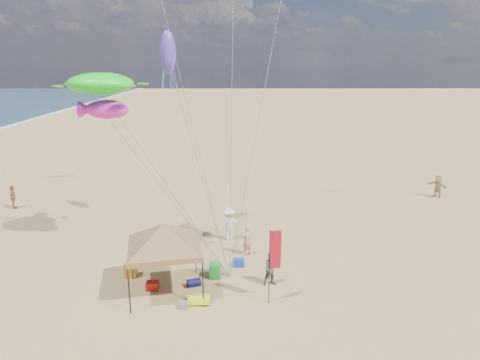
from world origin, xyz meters
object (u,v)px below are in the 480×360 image
at_px(chair_green, 215,271).
at_px(canopy_tent, 163,227).
at_px(feather_flag, 274,255).
at_px(cooler_blue, 239,263).
at_px(person_near_a, 247,240).
at_px(person_near_b, 272,269).
at_px(person_far_c, 438,186).
at_px(cooler_red, 152,286).
at_px(person_far_a, 13,197).
at_px(chair_yellow, 131,270).
at_px(person_near_c, 229,224).
at_px(beach_cart, 199,299).

bearing_deg(chair_green, canopy_tent, -148.55).
relative_size(feather_flag, chair_green, 4.67).
relative_size(canopy_tent, feather_flag, 1.77).
xyz_separation_m(cooler_blue, person_near_a, (0.41, 1.29, 0.62)).
distance_m(cooler_blue, chair_green, 1.60).
xyz_separation_m(person_near_b, person_far_c, (13.12, 13.03, 0.05)).
relative_size(canopy_tent, chair_green, 8.25).
distance_m(cooler_red, person_far_a, 15.85).
relative_size(chair_yellow, person_far_a, 0.43).
distance_m(person_near_b, person_far_c, 18.49).
relative_size(person_near_c, person_far_c, 1.11).
distance_m(beach_cart, person_far_c, 21.83).
bearing_deg(person_near_a, chair_green, 15.86).
height_order(beach_cart, person_near_b, person_near_b).
bearing_deg(person_near_b, feather_flag, -106.39).
relative_size(chair_green, person_far_c, 0.41).
relative_size(cooler_blue, person_near_a, 0.33).
distance_m(feather_flag, cooler_red, 5.67).
height_order(cooler_blue, person_near_c, person_near_c).
xyz_separation_m(chair_green, person_far_c, (15.68, 12.32, 0.49)).
distance_m(person_near_a, person_far_c, 17.27).
xyz_separation_m(person_near_a, person_far_a, (-15.66, 7.39, 0.01)).
xyz_separation_m(canopy_tent, cooler_blue, (3.17, 2.41, -2.83)).
xyz_separation_m(canopy_tent, person_far_c, (17.75, 13.58, -2.18)).
distance_m(canopy_tent, chair_yellow, 3.54).
xyz_separation_m(cooler_blue, person_far_c, (14.58, 11.17, 0.65)).
bearing_deg(person_near_c, cooler_red, 36.68).
bearing_deg(canopy_tent, person_near_a, 45.94).
distance_m(chair_green, person_near_c, 4.50).
xyz_separation_m(chair_green, beach_cart, (-0.55, -2.27, -0.15)).
height_order(feather_flag, cooler_blue, feather_flag).
xyz_separation_m(canopy_tent, person_near_a, (3.58, 3.70, -2.21)).
height_order(beach_cart, person_near_a, person_near_a).
xyz_separation_m(person_near_c, person_far_a, (-14.70, 5.40, -0.12)).
relative_size(person_near_b, person_near_c, 0.85).
xyz_separation_m(canopy_tent, chair_yellow, (-1.86, 1.38, -2.67)).
bearing_deg(cooler_blue, chair_yellow, -168.49).
relative_size(person_far_a, person_far_c, 0.97).
height_order(feather_flag, person_near_b, feather_flag).
relative_size(beach_cart, person_near_b, 0.56).
bearing_deg(beach_cart, person_far_a, 138.35).
bearing_deg(person_near_b, chair_yellow, 158.51).
distance_m(cooler_red, cooler_blue, 4.41).
relative_size(canopy_tent, cooler_red, 10.69).
distance_m(person_near_b, person_near_c, 5.53).
distance_m(person_near_a, person_near_b, 3.32).
relative_size(cooler_blue, chair_yellow, 0.77).
bearing_deg(cooler_blue, cooler_red, -149.37).
bearing_deg(canopy_tent, person_far_c, 37.42).
bearing_deg(chair_green, person_near_c, 82.93).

